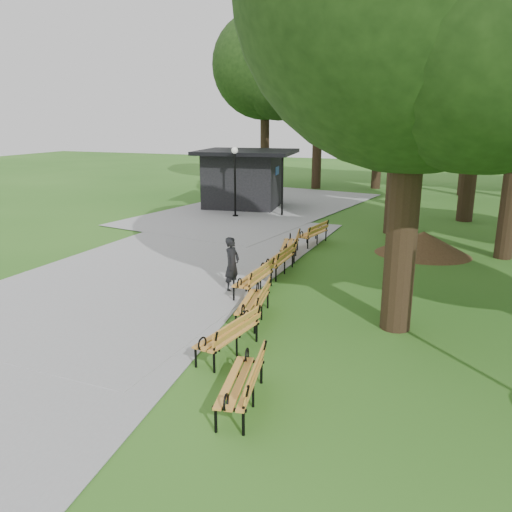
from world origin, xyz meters
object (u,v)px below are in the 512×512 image
at_px(kiosk, 243,179).
at_px(bench_0, 240,383).
at_px(bench_6, 312,234).
at_px(lawn_tree_4, 487,4).
at_px(dirt_mound, 423,243).
at_px(lamp_post, 235,168).
at_px(bench_4, 278,260).
at_px(person, 232,264).
at_px(bench_5, 290,245).
at_px(bench_1, 228,334).
at_px(bench_2, 253,302).
at_px(bench_3, 253,279).

bearing_deg(kiosk, bench_0, -75.11).
relative_size(bench_6, lawn_tree_4, 0.15).
height_order(dirt_mound, lawn_tree_4, lawn_tree_4).
height_order(dirt_mound, bench_6, bench_6).
bearing_deg(bench_0, lamp_post, -167.10).
relative_size(bench_0, bench_4, 1.00).
xyz_separation_m(person, bench_6, (0.68, 6.15, -0.34)).
xyz_separation_m(dirt_mound, bench_5, (-4.37, -2.06, 0.02)).
height_order(kiosk, bench_6, kiosk).
bearing_deg(person, bench_1, -149.89).
distance_m(bench_4, bench_5, 2.04).
bearing_deg(bench_1, bench_2, -164.98).
bearing_deg(kiosk, bench_3, -73.84).
distance_m(bench_0, bench_5, 9.81).
relative_size(person, lamp_post, 0.46).
xyz_separation_m(kiosk, dirt_mound, (9.93, -7.02, -1.13)).
height_order(bench_0, bench_5, same).
height_order(bench_1, bench_2, same).
relative_size(person, lawn_tree_4, 0.12).
xyz_separation_m(bench_2, bench_4, (-0.66, 3.86, 0.00)).
bearing_deg(bench_5, kiosk, -161.37).
height_order(bench_2, lawn_tree_4, lawn_tree_4).
height_order(bench_0, bench_1, same).
bearing_deg(bench_6, kiosk, -129.73).
relative_size(person, bench_2, 0.82).
bearing_deg(lawn_tree_4, person, -114.92).
xyz_separation_m(person, bench_0, (2.57, -5.49, -0.34)).
xyz_separation_m(lamp_post, bench_5, (4.80, -6.25, -1.99)).
bearing_deg(dirt_mound, bench_4, -135.29).
bearing_deg(bench_4, dirt_mound, 135.10).
height_order(bench_6, lawn_tree_4, lawn_tree_4).
bearing_deg(lawn_tree_4, bench_5, -121.92).
bearing_deg(bench_0, bench_2, -172.36).
bearing_deg(bench_1, lamp_post, -148.29).
relative_size(dirt_mound, bench_0, 1.49).
relative_size(bench_0, bench_5, 1.00).
bearing_deg(bench_0, kiosk, -168.36).
height_order(bench_0, bench_4, same).
bearing_deg(lamp_post, bench_1, -67.18).
distance_m(dirt_mound, bench_2, 8.66).
height_order(dirt_mound, bench_1, bench_1).
bearing_deg(bench_5, bench_2, -4.00).
bearing_deg(bench_2, lamp_post, -164.11).
relative_size(bench_0, bench_1, 1.00).
distance_m(kiosk, lawn_tree_4, 13.87).
relative_size(bench_3, bench_4, 1.00).
xyz_separation_m(dirt_mound, bench_1, (-3.25, -9.89, 0.02)).
bearing_deg(bench_2, bench_4, -179.60).
distance_m(kiosk, bench_6, 9.18).
bearing_deg(bench_2, lawn_tree_4, 152.82).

